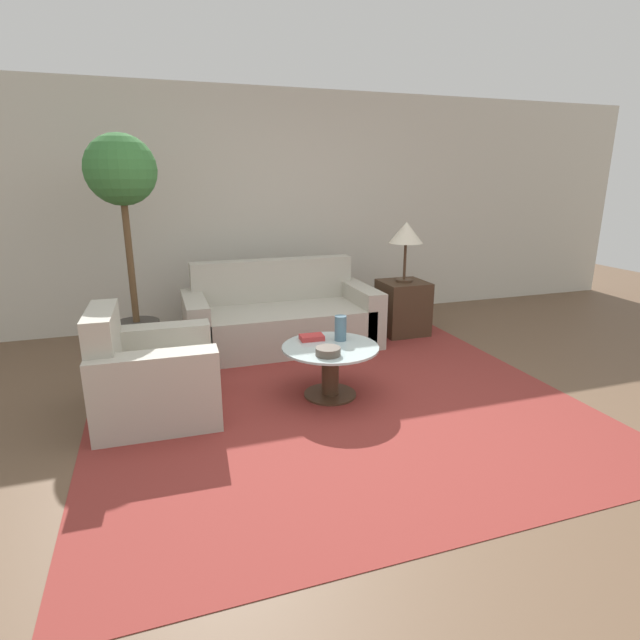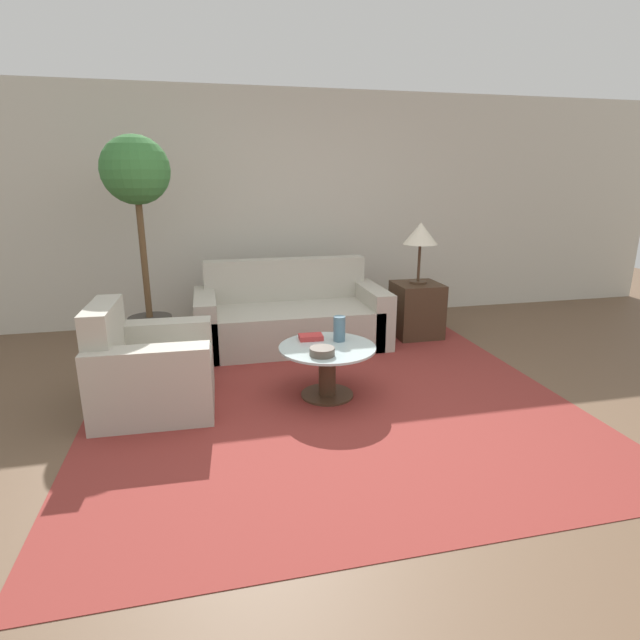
{
  "view_description": "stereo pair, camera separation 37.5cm",
  "coord_description": "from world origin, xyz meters",
  "px_view_note": "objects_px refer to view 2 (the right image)",
  "views": [
    {
      "loc": [
        -1.28,
        -2.8,
        1.65
      ],
      "look_at": [
        -0.06,
        0.85,
        0.55
      ],
      "focal_mm": 28.0,
      "sensor_mm": 36.0,
      "label": 1
    },
    {
      "loc": [
        -0.92,
        -2.9,
        1.65
      ],
      "look_at": [
        -0.06,
        0.85,
        0.55
      ],
      "focal_mm": 28.0,
      "sensor_mm": 36.0,
      "label": 2
    }
  ],
  "objects_px": {
    "table_lamp": "(421,235)",
    "vase": "(339,329)",
    "bowl": "(322,352)",
    "book_stack": "(311,337)",
    "armchair": "(147,373)",
    "sofa_main": "(290,318)",
    "potted_plant": "(139,208)",
    "coffee_table": "(327,364)"
  },
  "relations": [
    {
      "from": "potted_plant",
      "to": "coffee_table",
      "type": "bearing_deg",
      "value": -44.03
    },
    {
      "from": "potted_plant",
      "to": "vase",
      "type": "distance_m",
      "value": 2.19
    },
    {
      "from": "sofa_main",
      "to": "book_stack",
      "type": "height_order",
      "value": "sofa_main"
    },
    {
      "from": "sofa_main",
      "to": "book_stack",
      "type": "relative_size",
      "value": 9.89
    },
    {
      "from": "armchair",
      "to": "vase",
      "type": "height_order",
      "value": "armchair"
    },
    {
      "from": "armchair",
      "to": "table_lamp",
      "type": "bearing_deg",
      "value": -64.29
    },
    {
      "from": "armchair",
      "to": "sofa_main",
      "type": "bearing_deg",
      "value": -44.24
    },
    {
      "from": "armchair",
      "to": "vase",
      "type": "bearing_deg",
      "value": -88.61
    },
    {
      "from": "armchair",
      "to": "vase",
      "type": "distance_m",
      "value": 1.48
    },
    {
      "from": "potted_plant",
      "to": "bowl",
      "type": "bearing_deg",
      "value": -49.35
    },
    {
      "from": "table_lamp",
      "to": "book_stack",
      "type": "relative_size",
      "value": 3.31
    },
    {
      "from": "sofa_main",
      "to": "potted_plant",
      "type": "bearing_deg",
      "value": 179.09
    },
    {
      "from": "potted_plant",
      "to": "book_stack",
      "type": "xyz_separation_m",
      "value": [
        1.34,
        -1.19,
        -0.95
      ]
    },
    {
      "from": "book_stack",
      "to": "armchair",
      "type": "bearing_deg",
      "value": -173.88
    },
    {
      "from": "potted_plant",
      "to": "table_lamp",
      "type": "bearing_deg",
      "value": -1.79
    },
    {
      "from": "bowl",
      "to": "book_stack",
      "type": "bearing_deg",
      "value": 90.54
    },
    {
      "from": "coffee_table",
      "to": "potted_plant",
      "type": "xyz_separation_m",
      "value": [
        -1.43,
        1.38,
        1.12
      ]
    },
    {
      "from": "armchair",
      "to": "potted_plant",
      "type": "distance_m",
      "value": 1.69
    },
    {
      "from": "table_lamp",
      "to": "bowl",
      "type": "height_order",
      "value": "table_lamp"
    },
    {
      "from": "bowl",
      "to": "sofa_main",
      "type": "bearing_deg",
      "value": 88.97
    },
    {
      "from": "sofa_main",
      "to": "armchair",
      "type": "distance_m",
      "value": 1.79
    },
    {
      "from": "potted_plant",
      "to": "bowl",
      "type": "distance_m",
      "value": 2.27
    },
    {
      "from": "coffee_table",
      "to": "armchair",
      "type": "bearing_deg",
      "value": 175.18
    },
    {
      "from": "coffee_table",
      "to": "table_lamp",
      "type": "relative_size",
      "value": 1.18
    },
    {
      "from": "armchair",
      "to": "bowl",
      "type": "distance_m",
      "value": 1.3
    },
    {
      "from": "armchair",
      "to": "bowl",
      "type": "xyz_separation_m",
      "value": [
        1.25,
        -0.3,
        0.17
      ]
    },
    {
      "from": "table_lamp",
      "to": "vase",
      "type": "relative_size",
      "value": 3.16
    },
    {
      "from": "book_stack",
      "to": "sofa_main",
      "type": "bearing_deg",
      "value": 90.91
    },
    {
      "from": "potted_plant",
      "to": "bowl",
      "type": "height_order",
      "value": "potted_plant"
    },
    {
      "from": "bowl",
      "to": "table_lamp",
      "type": "bearing_deg",
      "value": 46.88
    },
    {
      "from": "armchair",
      "to": "coffee_table",
      "type": "xyz_separation_m",
      "value": [
        1.34,
        -0.11,
        -0.0
      ]
    },
    {
      "from": "table_lamp",
      "to": "vase",
      "type": "xyz_separation_m",
      "value": [
        -1.18,
        -1.19,
        -0.57
      ]
    },
    {
      "from": "table_lamp",
      "to": "potted_plant",
      "type": "distance_m",
      "value": 2.74
    },
    {
      "from": "potted_plant",
      "to": "book_stack",
      "type": "relative_size",
      "value": 10.6
    },
    {
      "from": "sofa_main",
      "to": "table_lamp",
      "type": "relative_size",
      "value": 2.98
    },
    {
      "from": "vase",
      "to": "book_stack",
      "type": "bearing_deg",
      "value": 158.01
    },
    {
      "from": "table_lamp",
      "to": "book_stack",
      "type": "bearing_deg",
      "value": -141.58
    },
    {
      "from": "armchair",
      "to": "vase",
      "type": "relative_size",
      "value": 4.37
    },
    {
      "from": "book_stack",
      "to": "vase",
      "type": "bearing_deg",
      "value": -19.53
    },
    {
      "from": "armchair",
      "to": "potted_plant",
      "type": "height_order",
      "value": "potted_plant"
    },
    {
      "from": "armchair",
      "to": "table_lamp",
      "type": "relative_size",
      "value": 1.38
    },
    {
      "from": "potted_plant",
      "to": "vase",
      "type": "bearing_deg",
      "value": -39.37
    }
  ]
}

